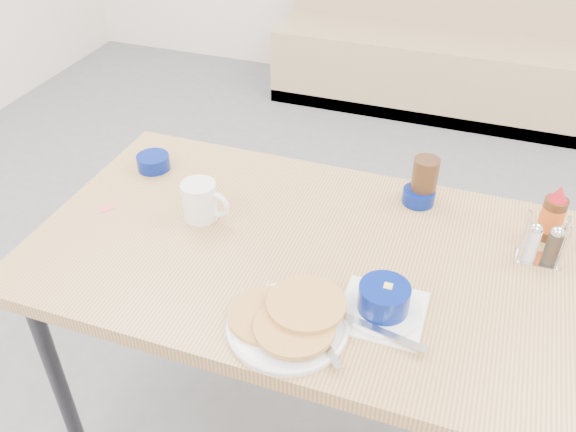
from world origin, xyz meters
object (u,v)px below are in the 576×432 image
(coffee_mug, at_px, (201,201))
(creamer_bowl, at_px, (153,162))
(condiment_caddy, at_px, (542,246))
(syrup_bottle, at_px, (552,216))
(dining_table, at_px, (308,268))
(butter_bowl, at_px, (419,196))
(booth_bench, at_px, (436,48))
(amber_tumbler, at_px, (424,180))
(pancake_plate, at_px, (289,320))
(grits_setting, at_px, (383,302))

(coffee_mug, distance_m, creamer_bowl, 0.30)
(condiment_caddy, distance_m, syrup_bottle, 0.11)
(dining_table, distance_m, condiment_caddy, 0.57)
(coffee_mug, relative_size, butter_bowl, 1.52)
(booth_bench, distance_m, butter_bowl, 2.29)
(amber_tumbler, distance_m, condiment_caddy, 0.35)
(creamer_bowl, xyz_separation_m, butter_bowl, (0.78, 0.09, -0.00))
(coffee_mug, xyz_separation_m, condiment_caddy, (0.85, 0.12, -0.01))
(creamer_bowl, bearing_deg, pancake_plate, -38.20)
(coffee_mug, height_order, condiment_caddy, condiment_caddy)
(pancake_plate, height_order, butter_bowl, pancake_plate)
(booth_bench, xyz_separation_m, amber_tumbler, (0.23, -2.22, 0.48))
(dining_table, relative_size, creamer_bowl, 14.41)
(pancake_plate, xyz_separation_m, creamer_bowl, (-0.60, 0.47, 0.00))
(booth_bench, bearing_deg, amber_tumbler, -84.10)
(creamer_bowl, relative_size, butter_bowl, 1.09)
(condiment_caddy, bearing_deg, dining_table, -168.13)
(booth_bench, distance_m, amber_tumbler, 2.29)
(coffee_mug, xyz_separation_m, amber_tumbler, (0.54, 0.27, 0.01))
(dining_table, xyz_separation_m, pancake_plate, (0.04, -0.26, 0.08))
(grits_setting, distance_m, condiment_caddy, 0.44)
(booth_bench, distance_m, creamer_bowl, 2.43)
(creamer_bowl, distance_m, condiment_caddy, 1.10)
(grits_setting, bearing_deg, coffee_mug, 160.57)
(pancake_plate, bearing_deg, butter_bowl, 71.83)
(condiment_caddy, bearing_deg, syrup_bottle, 76.59)
(booth_bench, xyz_separation_m, coffee_mug, (-0.31, -2.50, 0.46))
(creamer_bowl, bearing_deg, butter_bowl, 6.61)
(pancake_plate, height_order, coffee_mug, coffee_mug)
(amber_tumbler, bearing_deg, coffee_mug, -153.19)
(coffee_mug, distance_m, grits_setting, 0.57)
(booth_bench, relative_size, dining_table, 1.36)
(creamer_bowl, distance_m, amber_tumbler, 0.79)
(pancake_plate, distance_m, creamer_bowl, 0.76)
(dining_table, relative_size, coffee_mug, 10.31)
(booth_bench, xyz_separation_m, condiment_caddy, (0.54, -2.38, 0.45))
(grits_setting, bearing_deg, syrup_bottle, 50.28)
(pancake_plate, height_order, condiment_caddy, condiment_caddy)
(dining_table, distance_m, creamer_bowl, 0.60)
(pancake_plate, height_order, syrup_bottle, syrup_bottle)
(grits_setting, relative_size, creamer_bowl, 2.13)
(pancake_plate, bearing_deg, dining_table, 98.51)
(coffee_mug, bearing_deg, syrup_bottle, 14.19)
(syrup_bottle, bearing_deg, pancake_plate, -135.23)
(grits_setting, bearing_deg, condiment_caddy, 43.33)
(coffee_mug, height_order, syrup_bottle, syrup_bottle)
(booth_bench, relative_size, amber_tumbler, 14.29)
(coffee_mug, relative_size, creamer_bowl, 1.40)
(booth_bench, height_order, butter_bowl, booth_bench)
(dining_table, bearing_deg, condiment_caddy, 15.56)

